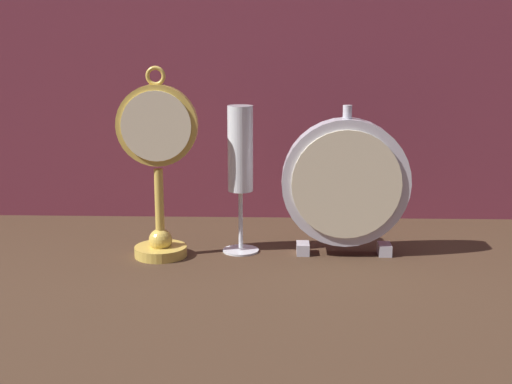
{
  "coord_description": "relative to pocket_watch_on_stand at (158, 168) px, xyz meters",
  "views": [
    {
      "loc": [
        0.03,
        -0.99,
        0.34
      ],
      "look_at": [
        0.0,
        0.08,
        0.1
      ],
      "focal_mm": 50.0,
      "sensor_mm": 36.0,
      "label": 1
    }
  ],
  "objects": [
    {
      "name": "mantel_clock_silver",
      "position": [
        0.29,
        0.02,
        -0.03
      ],
      "size": [
        0.2,
        0.04,
        0.24
      ],
      "color": "silver",
      "rests_on": "ground_plane"
    },
    {
      "name": "champagne_flute",
      "position": [
        0.12,
        0.03,
        0.01
      ],
      "size": [
        0.06,
        0.06,
        0.23
      ],
      "color": "silver",
      "rests_on": "ground_plane"
    },
    {
      "name": "fabric_backdrop_drape",
      "position": [
        0.15,
        0.25,
        0.24
      ],
      "size": [
        1.41,
        0.01,
        0.76
      ],
      "primitive_type": "cube",
      "color": "brown",
      "rests_on": "ground_plane"
    },
    {
      "name": "ground_plane",
      "position": [
        0.15,
        -0.07,
        -0.14
      ],
      "size": [
        4.0,
        4.0,
        0.0
      ],
      "primitive_type": "plane",
      "color": "#422D1E"
    },
    {
      "name": "pocket_watch_on_stand",
      "position": [
        0.0,
        0.0,
        0.0
      ],
      "size": [
        0.12,
        0.08,
        0.3
      ],
      "color": "gold",
      "rests_on": "ground_plane"
    }
  ]
}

